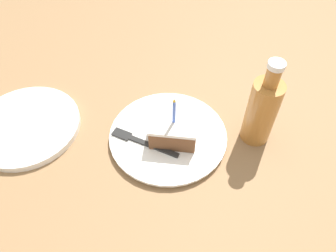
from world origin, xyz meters
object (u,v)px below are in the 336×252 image
at_px(plate, 168,136).
at_px(side_plate, 27,124).
at_px(cake_slice, 174,129).
at_px(bottle, 262,110).
at_px(fork, 140,141).

xyz_separation_m(plate, side_plate, (0.01, -0.35, -0.00)).
height_order(cake_slice, bottle, bottle).
bearing_deg(plate, cake_slice, 60.50).
distance_m(plate, fork, 0.07).
bearing_deg(side_plate, plate, 90.81).
xyz_separation_m(cake_slice, side_plate, (-0.00, -0.37, -0.04)).
distance_m(fork, bottle, 0.29).
distance_m(cake_slice, fork, 0.08).
distance_m(bottle, side_plate, 0.57).
bearing_deg(plate, bottle, 99.28).
xyz_separation_m(plate, bottle, (-0.03, 0.21, 0.08)).
xyz_separation_m(fork, bottle, (-0.07, 0.27, 0.07)).
height_order(plate, side_plate, same).
distance_m(plate, bottle, 0.23).
distance_m(plate, side_plate, 0.35).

